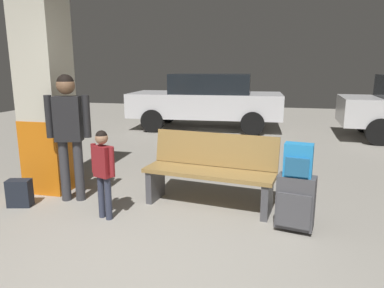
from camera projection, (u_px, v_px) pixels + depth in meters
The scene contains 9 objects.
ground_plane at pixel (214, 160), 6.77m from camera, with size 18.00×18.00×0.10m, color gray.
structural_pillar at pixel (44, 77), 4.72m from camera, with size 0.57×0.57×3.15m.
bench at pixel (210, 171), 4.37m from camera, with size 1.66×0.74×0.89m.
suitcase at pixel (295, 202), 3.68m from camera, with size 0.41×0.30×0.60m.
backpack_bright at pixel (298, 160), 3.58m from camera, with size 0.30×0.23×0.34m.
child at pixel (103, 165), 3.93m from camera, with size 0.33×0.25×1.02m.
adult at pixel (68, 124), 4.41m from camera, with size 0.53×0.27×1.61m.
backpack_dark_floor at pixel (20, 193), 4.39m from camera, with size 0.31×0.25×0.34m.
parked_car_far at pixel (207, 100), 9.78m from camera, with size 4.19×1.98×1.51m.
Camera 1 is at (1.08, -2.47, 1.70)m, focal length 33.18 mm.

